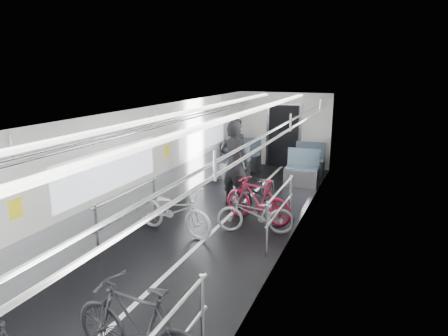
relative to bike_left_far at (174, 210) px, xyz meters
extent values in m
cube|color=black|center=(0.67, -0.83, -0.46)|extent=(3.00, 14.00, 0.01)
cube|color=white|center=(0.67, -0.83, 1.94)|extent=(3.00, 14.00, 0.02)
cube|color=silver|center=(-0.83, -0.83, 0.74)|extent=(0.02, 14.00, 2.40)
cube|color=silver|center=(2.17, -0.83, 0.74)|extent=(0.02, 14.00, 2.40)
cube|color=silver|center=(0.67, 6.17, 0.74)|extent=(3.00, 0.02, 2.40)
cube|color=white|center=(0.67, -0.83, -0.46)|extent=(0.08, 13.80, 0.01)
cube|color=slate|center=(-0.80, -0.83, -0.01)|extent=(0.01, 13.90, 0.90)
cube|color=slate|center=(2.14, -0.83, -0.01)|extent=(0.01, 13.90, 0.90)
cube|color=white|center=(-0.80, -0.83, 0.94)|extent=(0.01, 10.80, 0.75)
cube|color=white|center=(2.14, -0.83, 0.94)|extent=(0.01, 10.80, 0.75)
cube|color=white|center=(0.12, -0.83, 1.88)|extent=(0.14, 13.40, 0.05)
cube|color=white|center=(1.22, -0.83, 1.88)|extent=(0.14, 13.40, 0.05)
cube|color=black|center=(0.67, 6.11, 0.54)|extent=(0.95, 0.10, 2.00)
imported|color=silver|center=(0.00, 0.00, 0.00)|extent=(1.85, 0.92, 0.93)
imported|color=black|center=(1.43, -3.37, 0.05)|extent=(1.76, 0.64, 1.04)
imported|color=#9D9DA1|center=(1.47, 0.60, -0.07)|extent=(1.60, 0.90, 0.80)
imported|color=maroon|center=(1.33, 1.20, 0.01)|extent=(1.65, 0.84, 0.95)
imported|color=black|center=(1.13, 1.87, -0.02)|extent=(0.90, 1.79, 0.90)
imported|color=black|center=(0.52, 1.97, 0.54)|extent=(0.79, 0.58, 2.00)
imported|color=#2B2A32|center=(-0.37, 4.35, 0.41)|extent=(0.91, 0.75, 1.74)
camera|label=1|loc=(3.61, -6.43, 2.70)|focal=32.00mm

